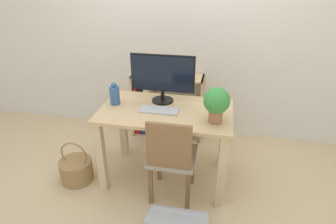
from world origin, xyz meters
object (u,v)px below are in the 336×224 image
keyboard (159,110)px  vase (115,95)px  monitor (163,76)px  basket (76,169)px  bookshelf (155,107)px  chair (171,156)px  potted_plant (217,103)px

keyboard → vase: bearing=171.0°
monitor → basket: size_ratio=1.39×
bookshelf → basket: bearing=-117.8°
monitor → keyboard: bearing=-86.5°
vase → bookshelf: bearing=76.2°
keyboard → chair: (0.16, -0.26, -0.30)m
monitor → bookshelf: 0.92m
keyboard → vase: 0.45m
monitor → potted_plant: (0.51, -0.32, -0.08)m
chair → basket: (-0.95, 0.06, -0.33)m
keyboard → chair: size_ratio=0.42×
keyboard → bookshelf: size_ratio=0.42×
vase → potted_plant: potted_plant is taller
bookshelf → monitor: bearing=-69.5°
monitor → chair: bearing=-69.6°
keyboard → vase: (-0.44, 0.07, 0.09)m
vase → bookshelf: (0.19, 0.77, -0.48)m
vase → bookshelf: 0.92m
chair → basket: size_ratio=1.93×
monitor → potted_plant: size_ratio=1.98×
keyboard → potted_plant: bearing=-12.1°
keyboard → vase: vase is taller
monitor → potted_plant: 0.61m
keyboard → vase: size_ratio=1.63×
potted_plant → monitor: bearing=147.8°
chair → bookshelf: size_ratio=1.00×
potted_plant → basket: 1.52m
monitor → vase: monitor is taller
basket → potted_plant: bearing=4.0°
chair → basket: chair is taller
potted_plant → chair: size_ratio=0.36×
keyboard → potted_plant: 0.53m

